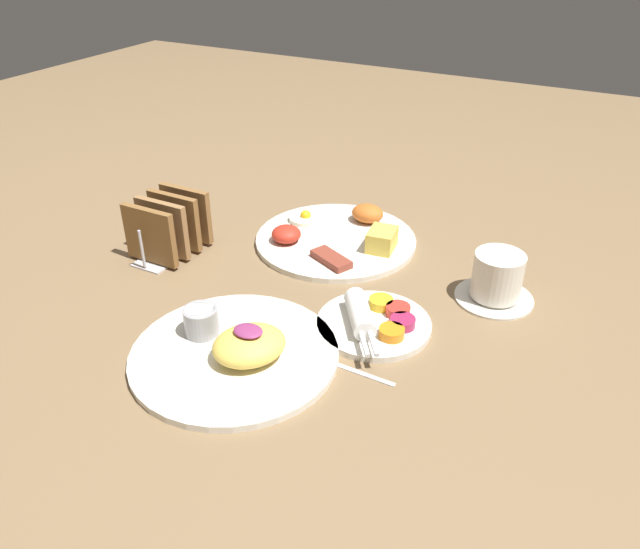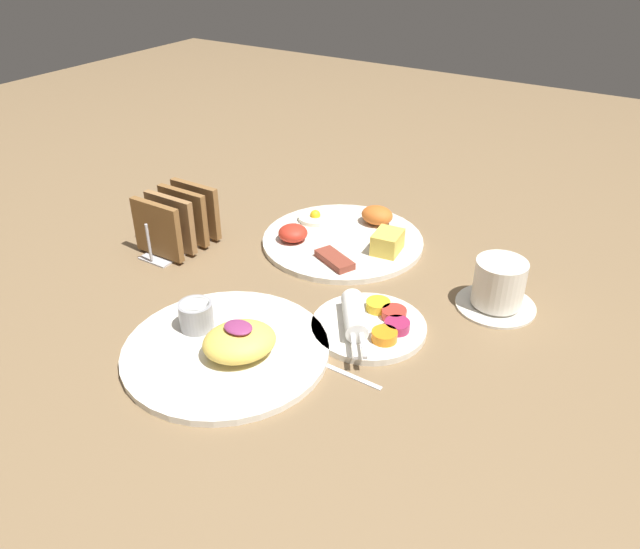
% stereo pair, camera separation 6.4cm
% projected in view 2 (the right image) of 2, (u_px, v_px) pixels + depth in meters
% --- Properties ---
extents(ground_plane, '(3.00, 3.00, 0.00)m').
position_uv_depth(ground_plane, '(261.00, 291.00, 0.98)').
color(ground_plane, brown).
extents(plate_breakfast, '(0.29, 0.29, 0.05)m').
position_uv_depth(plate_breakfast, '(345.00, 237.00, 1.11)').
color(plate_breakfast, silver).
rests_on(plate_breakfast, ground_plane).
extents(plate_condiments, '(0.17, 0.18, 0.04)m').
position_uv_depth(plate_condiments, '(369.00, 324.00, 0.89)').
color(plate_condiments, silver).
rests_on(plate_condiments, ground_plane).
extents(plate_foreground, '(0.28, 0.28, 0.06)m').
position_uv_depth(plate_foreground, '(227.00, 345.00, 0.84)').
color(plate_foreground, silver).
rests_on(plate_foreground, ground_plane).
extents(toast_rack, '(0.10, 0.15, 0.10)m').
position_uv_depth(toast_rack, '(178.00, 222.00, 1.08)').
color(toast_rack, '#B7B7BC').
rests_on(toast_rack, ground_plane).
extents(coffee_cup, '(0.12, 0.12, 0.08)m').
position_uv_depth(coffee_cup, '(499.00, 286.00, 0.93)').
color(coffee_cup, silver).
rests_on(coffee_cup, ground_plane).
extents(teaspoon, '(0.13, 0.02, 0.01)m').
position_uv_depth(teaspoon, '(324.00, 363.00, 0.83)').
color(teaspoon, silver).
rests_on(teaspoon, ground_plane).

